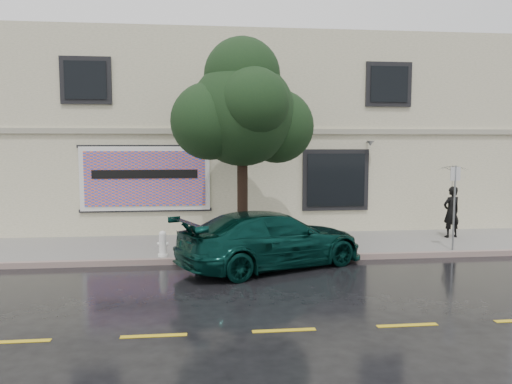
{
  "coord_description": "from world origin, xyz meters",
  "views": [
    {
      "loc": [
        -1.39,
        -11.67,
        3.2
      ],
      "look_at": [
        0.15,
        2.2,
        1.84
      ],
      "focal_mm": 35.0,
      "sensor_mm": 36.0,
      "label": 1
    }
  ],
  "objects": [
    {
      "name": "curb",
      "position": [
        0.0,
        1.5,
        0.07
      ],
      "size": [
        20.0,
        0.18,
        0.16
      ],
      "primitive_type": "cube",
      "color": "gray",
      "rests_on": "ground"
    },
    {
      "name": "ground",
      "position": [
        0.0,
        0.0,
        0.0
      ],
      "size": [
        90.0,
        90.0,
        0.0
      ],
      "primitive_type": "plane",
      "color": "black",
      "rests_on": "ground"
    },
    {
      "name": "fire_hydrant",
      "position": [
        -2.43,
        1.8,
        0.49
      ],
      "size": [
        0.29,
        0.27,
        0.7
      ],
      "rotation": [
        0.0,
        0.0,
        0.2
      ],
      "color": "white",
      "rests_on": "sidewalk"
    },
    {
      "name": "billboard",
      "position": [
        -3.2,
        4.92,
        2.05
      ],
      "size": [
        4.3,
        0.16,
        2.2
      ],
      "color": "white",
      "rests_on": "ground"
    },
    {
      "name": "street_tree",
      "position": [
        -0.23,
        2.22,
        4.0
      ],
      "size": [
        2.92,
        2.92,
        5.34
      ],
      "color": "#301E15",
      "rests_on": "sidewalk"
    },
    {
      "name": "sidewalk",
      "position": [
        0.0,
        3.25,
        0.07
      ],
      "size": [
        20.0,
        3.5,
        0.15
      ],
      "primitive_type": "cube",
      "color": "gray",
      "rests_on": "ground"
    },
    {
      "name": "sign_pole",
      "position": [
        5.77,
        1.7,
        1.62
      ],
      "size": [
        0.3,
        0.05,
        2.42
      ],
      "rotation": [
        0.0,
        0.0,
        0.02
      ],
      "color": "gray",
      "rests_on": "sidewalk"
    },
    {
      "name": "road_marking",
      "position": [
        0.0,
        -3.5,
        0.01
      ],
      "size": [
        19.0,
        0.12,
        0.01
      ],
      "primitive_type": "cube",
      "color": "gold",
      "rests_on": "ground"
    },
    {
      "name": "pedestrian",
      "position": [
        6.68,
        3.55,
        0.98
      ],
      "size": [
        0.68,
        0.53,
        1.66
      ],
      "primitive_type": "imported",
      "rotation": [
        0.0,
        0.0,
        3.37
      ],
      "color": "black",
      "rests_on": "sidewalk"
    },
    {
      "name": "umbrella",
      "position": [
        6.68,
        3.55,
        2.16
      ],
      "size": [
        0.96,
        0.96,
        0.69
      ],
      "primitive_type": "imported",
      "rotation": [
        0.0,
        0.0,
        0.02
      ],
      "color": "black",
      "rests_on": "pedestrian"
    },
    {
      "name": "building",
      "position": [
        0.0,
        9.0,
        3.5
      ],
      "size": [
        20.0,
        8.12,
        7.0
      ],
      "color": "beige",
      "rests_on": "ground"
    },
    {
      "name": "car",
      "position": [
        0.41,
        0.92,
        0.73
      ],
      "size": [
        5.47,
        4.05,
        1.46
      ],
      "primitive_type": "imported",
      "rotation": [
        0.0,
        0.0,
        1.99
      ],
      "color": "#072E28",
      "rests_on": "ground"
    }
  ]
}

